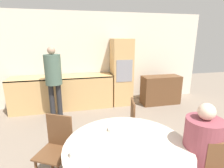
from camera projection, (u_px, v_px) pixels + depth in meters
wall_back at (98, 59)px, 5.10m from camera, size 6.43×0.05×2.60m
kitchen_counter at (63, 92)px, 4.76m from camera, size 2.66×0.60×0.90m
oven_unit at (121, 72)px, 5.01m from camera, size 0.56×0.59×1.88m
sideboard at (161, 90)px, 5.13m from camera, size 1.11×0.45×0.83m
dining_table at (127, 160)px, 2.02m from camera, size 1.44×1.44×0.73m
chair_far_left at (57, 145)px, 2.37m from camera, size 0.54×0.54×0.90m
chair_far_right at (127, 123)px, 2.98m from camera, size 0.48×0.48×0.90m
person_seated at (203, 150)px, 1.94m from camera, size 0.40×0.48×1.24m
person_standing at (53, 75)px, 4.07m from camera, size 0.38×0.38×1.72m
cup at (73, 154)px, 1.77m from camera, size 0.07×0.07×0.08m
bowl_near at (98, 167)px, 1.61m from camera, size 0.14×0.14×0.04m
bowl_centre at (114, 129)px, 2.28m from camera, size 0.16×0.16×0.05m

